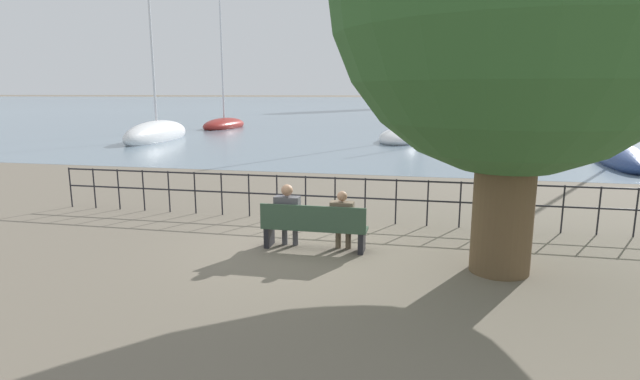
% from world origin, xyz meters
% --- Properties ---
extents(ground_plane, '(1000.00, 1000.00, 0.00)m').
position_xyz_m(ground_plane, '(0.00, 0.00, 0.00)').
color(ground_plane, '#706656').
extents(harbor_water, '(600.00, 300.00, 0.01)m').
position_xyz_m(harbor_water, '(0.00, 158.96, 0.00)').
color(harbor_water, slate).
rests_on(harbor_water, ground_plane).
extents(park_bench, '(2.03, 0.45, 0.90)m').
position_xyz_m(park_bench, '(0.00, -0.07, 0.44)').
color(park_bench, '#334C38').
rests_on(park_bench, ground_plane).
extents(seated_person_left, '(0.49, 0.35, 1.25)m').
position_xyz_m(seated_person_left, '(-0.54, 0.01, 0.69)').
color(seated_person_left, '#4C4C51').
rests_on(seated_person_left, ground_plane).
extents(seated_person_right, '(0.44, 0.35, 1.16)m').
position_xyz_m(seated_person_right, '(0.54, 0.02, 0.64)').
color(seated_person_right, brown).
rests_on(seated_person_right, ground_plane).
extents(promenade_railing, '(14.19, 0.04, 1.05)m').
position_xyz_m(promenade_railing, '(-0.00, 2.19, 0.69)').
color(promenade_railing, black).
rests_on(promenade_railing, ground_plane).
extents(sailboat_0, '(3.03, 8.60, 7.29)m').
position_xyz_m(sailboat_0, '(10.28, 14.75, 0.26)').
color(sailboat_0, navy).
rests_on(sailboat_0, ground_plane).
extents(sailboat_1, '(2.94, 5.95, 8.85)m').
position_xyz_m(sailboat_1, '(0.47, 22.13, 0.27)').
color(sailboat_1, white).
rests_on(sailboat_1, ground_plane).
extents(sailboat_2, '(4.38, 7.59, 10.92)m').
position_xyz_m(sailboat_2, '(7.08, 30.05, 0.29)').
color(sailboat_2, black).
rests_on(sailboat_2, ground_plane).
extents(sailboat_3, '(2.55, 6.51, 10.65)m').
position_xyz_m(sailboat_3, '(-14.78, 30.89, 0.30)').
color(sailboat_3, maroon).
rests_on(sailboat_3, ground_plane).
extents(sailboat_4, '(2.62, 7.74, 7.62)m').
position_xyz_m(sailboat_4, '(18.38, 45.18, 0.35)').
color(sailboat_4, white).
rests_on(sailboat_4, ground_plane).
extents(sailboat_5, '(2.39, 7.94, 9.59)m').
position_xyz_m(sailboat_5, '(-14.52, 19.53, 0.39)').
color(sailboat_5, white).
rests_on(sailboat_5, ground_plane).
extents(harbor_lighthouse, '(5.86, 5.86, 23.02)m').
position_xyz_m(harbor_lighthouse, '(-0.69, 92.38, 10.71)').
color(harbor_lighthouse, white).
rests_on(harbor_lighthouse, ground_plane).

